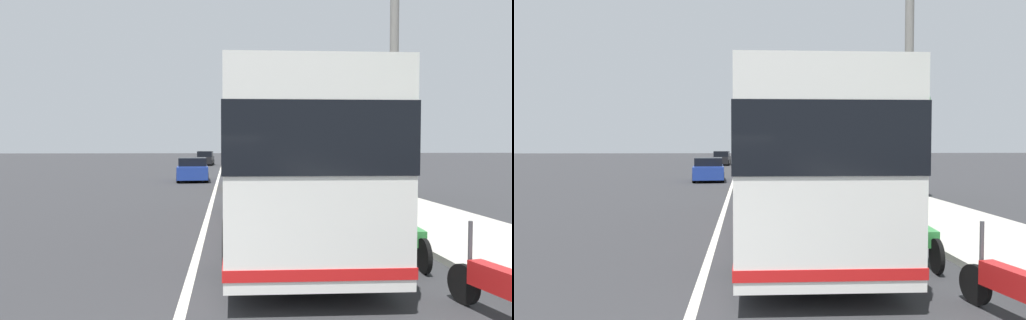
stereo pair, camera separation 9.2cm
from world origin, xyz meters
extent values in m
cube|color=#B2ADA3|center=(10.00, -6.64, 0.07)|extent=(110.00, 3.60, 0.14)
cube|color=silver|center=(10.00, 0.00, 0.00)|extent=(110.00, 0.16, 0.01)
cube|color=silver|center=(8.86, -1.94, 1.95)|extent=(11.71, 2.69, 3.20)
cube|color=black|center=(8.86, -1.94, 2.42)|extent=(11.75, 2.73, 1.00)
cube|color=red|center=(8.86, -1.94, 0.60)|extent=(11.74, 2.72, 0.16)
cylinder|color=black|center=(12.61, -0.77, 0.50)|extent=(1.00, 0.31, 1.00)
cylinder|color=black|center=(12.59, -3.16, 0.50)|extent=(1.00, 0.31, 1.00)
cylinder|color=black|center=(5.13, -0.71, 0.50)|extent=(1.00, 0.31, 1.00)
cylinder|color=black|center=(5.11, -3.10, 0.50)|extent=(1.00, 0.31, 1.00)
cylinder|color=black|center=(3.45, -4.09, 0.29)|extent=(0.59, 0.20, 0.59)
cube|color=red|center=(2.68, -4.26, 0.54)|extent=(1.21, 0.49, 0.34)
cylinder|color=#4C4C51|center=(3.34, -4.11, 0.89)|extent=(0.06, 0.06, 0.70)
cylinder|color=black|center=(6.45, -4.32, 0.32)|extent=(0.64, 0.13, 0.63)
cylinder|color=black|center=(4.98, -4.20, 0.32)|extent=(0.64, 0.13, 0.63)
cube|color=#338C3F|center=(5.72, -4.26, 0.57)|extent=(1.12, 0.33, 0.31)
cylinder|color=#4C4C51|center=(6.34, -4.31, 0.92)|extent=(0.06, 0.06, 0.70)
cylinder|color=black|center=(9.22, -4.34, 0.32)|extent=(0.64, 0.22, 0.64)
cylinder|color=black|center=(7.78, -4.01, 0.32)|extent=(0.64, 0.22, 0.64)
cube|color=#1947A5|center=(8.50, -4.18, 0.57)|extent=(1.14, 0.48, 0.32)
cylinder|color=#4C4C51|center=(9.11, -4.32, 0.92)|extent=(0.06, 0.06, 0.70)
cube|color=gold|center=(20.66, -1.60, 0.58)|extent=(4.58, 1.79, 0.80)
cube|color=black|center=(20.60, -1.60, 1.22)|extent=(2.09, 1.64, 0.49)
cylinder|color=black|center=(22.17, -0.80, 0.32)|extent=(0.64, 0.22, 0.64)
cylinder|color=black|center=(22.16, -2.41, 0.32)|extent=(0.64, 0.22, 0.64)
cylinder|color=black|center=(19.15, -0.79, 0.32)|extent=(0.64, 0.22, 0.64)
cylinder|color=black|center=(19.14, -2.40, 0.32)|extent=(0.64, 0.22, 0.64)
cube|color=navy|center=(25.36, 1.58, 0.57)|extent=(4.03, 2.13, 0.78)
cube|color=black|center=(25.47, 1.58, 1.22)|extent=(2.16, 1.85, 0.50)
cylinder|color=black|center=(24.13, 0.64, 0.32)|extent=(0.65, 0.26, 0.64)
cylinder|color=black|center=(24.01, 2.33, 0.32)|extent=(0.65, 0.26, 0.64)
cylinder|color=black|center=(26.71, 0.82, 0.32)|extent=(0.65, 0.26, 0.64)
cylinder|color=black|center=(26.59, 2.51, 0.32)|extent=(0.65, 0.26, 0.64)
cube|color=black|center=(46.50, 1.87, 0.56)|extent=(4.67, 1.89, 0.77)
cube|color=black|center=(46.72, 1.86, 1.24)|extent=(2.44, 1.68, 0.59)
cylinder|color=black|center=(44.95, 1.12, 0.32)|extent=(0.65, 0.24, 0.64)
cylinder|color=black|center=(45.00, 2.71, 0.32)|extent=(0.65, 0.24, 0.64)
cylinder|color=black|center=(48.00, 1.03, 0.32)|extent=(0.65, 0.24, 0.64)
cylinder|color=black|center=(48.05, 2.62, 0.32)|extent=(0.65, 0.24, 0.64)
cube|color=black|center=(42.86, -2.54, 0.59)|extent=(3.99, 1.81, 0.82)
cube|color=black|center=(42.79, -2.54, 1.27)|extent=(2.13, 1.62, 0.53)
cylinder|color=black|center=(44.14, -1.73, 0.32)|extent=(0.65, 0.24, 0.64)
cylinder|color=black|center=(44.18, -3.28, 0.32)|extent=(0.65, 0.24, 0.64)
cylinder|color=black|center=(41.54, -1.80, 0.32)|extent=(0.65, 0.24, 0.64)
cylinder|color=black|center=(41.58, -3.34, 0.32)|extent=(0.65, 0.24, 0.64)
cylinder|color=brown|center=(16.12, -7.07, 1.43)|extent=(0.41, 0.41, 2.86)
sphere|color=#337F38|center=(16.12, -7.07, 3.86)|extent=(3.33, 3.33, 3.33)
cylinder|color=slate|center=(13.07, -6.70, 4.20)|extent=(0.31, 0.31, 8.40)
camera|label=1|loc=(-2.70, -0.66, 2.34)|focal=30.95mm
camera|label=2|loc=(-2.71, -0.75, 2.34)|focal=30.95mm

